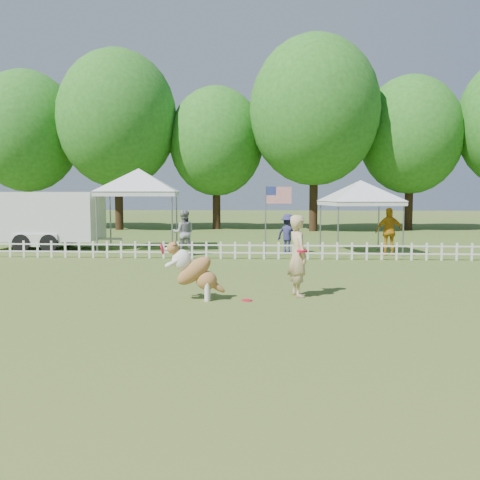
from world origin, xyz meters
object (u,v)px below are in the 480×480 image
Objects in this scene: dog at (195,271)px; spectator_c at (389,232)px; frisbee_on_turf at (247,300)px; cargo_trailer at (46,220)px; canopy_tent_right at (360,218)px; spectator_b at (288,234)px; flag_pole at (266,221)px; canopy_tent_left at (139,210)px; spectator_a at (184,233)px; handler at (298,256)px.

dog is 0.72× the size of spectator_c.
frisbee_on_turf is 13.28m from cargo_trailer.
canopy_tent_right is 0.50× the size of cargo_trailer.
spectator_b is 3.71m from spectator_c.
dog is 8.02m from flag_pole.
cargo_trailer is (-3.78, -0.26, -0.41)m from canopy_tent_left.
cargo_trailer is at bearing 177.16° from canopy_tent_left.
canopy_tent_left is 1.93× the size of spectator_a.
spectator_b is (2.23, 9.01, 0.11)m from dog.
canopy_tent_right is (4.93, 9.23, 0.72)m from dog.
flag_pole is at bearing 166.75° from spectator_a.
flag_pole is at bearing 90.98° from spectator_b.
canopy_tent_right reaches higher than cargo_trailer.
frisbee_on_turf is at bearing -50.82° from cargo_trailer.
flag_pole is at bearing -31.67° from canopy_tent_left.
cargo_trailer is 3.27× the size of spectator_a.
canopy_tent_left is at bearing 14.62° from handler.
canopy_tent_right is (3.83, 9.24, 1.34)m from frisbee_on_turf.
flag_pole is (8.93, -2.13, 0.09)m from cargo_trailer.
flag_pole is (0.29, 7.88, 1.27)m from frisbee_on_turf.
cargo_trailer reaches higher than spectator_a.
spectator_a is at bearing 108.26° from frisbee_on_turf.
frisbee_on_turf is 10.09m from canopy_tent_right.
handler is 7.36m from flag_pole.
canopy_tent_right is at bearing -34.45° from handler.
canopy_tent_left reaches higher than handler.
dog is at bearing 52.55° from spectator_c.
canopy_tent_left is 0.59× the size of cargo_trailer.
spectator_c is at bearing -41.12° from canopy_tent_right.
spectator_a is at bearing 0.44° from spectator_c.
canopy_tent_left is 6.18m from spectator_b.
canopy_tent_left is (-4.86, 10.27, 1.59)m from frisbee_on_turf.
spectator_c is (3.69, -0.37, 0.13)m from spectator_b.
spectator_a is 3.92m from spectator_b.
canopy_tent_left reaches higher than dog.
canopy_tent_left is 5.69m from flag_pole.
dog is at bearing 113.37° from spectator_b.
spectator_c is at bearing 60.88° from frisbee_on_turf.
flag_pole reaches higher than handler.
dog is at bearing -107.19° from flag_pole.
frisbee_on_turf is 0.13× the size of spectator_c.
handler reaches higher than spectator_a.
canopy_tent_left is at bearing -51.41° from spectator_a.
spectator_c is at bearing -41.67° from handler.
handler is at bearing 109.07° from spectator_a.
handler is 1.43× the size of dog.
cargo_trailer reaches higher than handler.
spectator_b is (3.82, 0.83, -0.08)m from spectator_a.
flag_pole is (-3.54, -1.36, -0.07)m from canopy_tent_right.
cargo_trailer is 13.53m from spectator_c.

